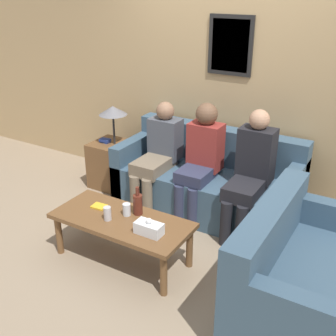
{
  "coord_description": "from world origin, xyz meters",
  "views": [
    {
      "loc": [
        1.71,
        -3.22,
        2.31
      ],
      "look_at": [
        -0.12,
        -0.14,
        0.7
      ],
      "focal_mm": 45.0,
      "sensor_mm": 36.0,
      "label": 1
    }
  ],
  "objects_px": {
    "couch_side": "(301,280)",
    "person_left": "(158,152)",
    "drinking_glass": "(127,209)",
    "wine_bottle": "(138,204)",
    "couch_main": "(208,183)",
    "coffee_table": "(122,224)",
    "person_middle": "(201,157)",
    "person_right": "(250,170)"
  },
  "relations": [
    {
      "from": "couch_main",
      "to": "person_left",
      "type": "relative_size",
      "value": 1.69
    },
    {
      "from": "coffee_table",
      "to": "person_middle",
      "type": "distance_m",
      "value": 1.13
    },
    {
      "from": "couch_main",
      "to": "person_right",
      "type": "relative_size",
      "value": 1.58
    },
    {
      "from": "couch_main",
      "to": "couch_side",
      "type": "xyz_separation_m",
      "value": [
        1.29,
        -1.1,
        0.0
      ]
    },
    {
      "from": "couch_main",
      "to": "person_left",
      "type": "xyz_separation_m",
      "value": [
        -0.52,
        -0.16,
        0.31
      ]
    },
    {
      "from": "drinking_glass",
      "to": "couch_main",
      "type": "bearing_deg",
      "value": 78.33
    },
    {
      "from": "coffee_table",
      "to": "person_right",
      "type": "height_order",
      "value": "person_right"
    },
    {
      "from": "person_left",
      "to": "person_middle",
      "type": "relative_size",
      "value": 0.94
    },
    {
      "from": "drinking_glass",
      "to": "person_middle",
      "type": "distance_m",
      "value": 1.03
    },
    {
      "from": "wine_bottle",
      "to": "couch_side",
      "type": "bearing_deg",
      "value": -1.0
    },
    {
      "from": "person_left",
      "to": "person_right",
      "type": "relative_size",
      "value": 0.93
    },
    {
      "from": "couch_main",
      "to": "wine_bottle",
      "type": "relative_size",
      "value": 7.35
    },
    {
      "from": "couch_main",
      "to": "coffee_table",
      "type": "xyz_separation_m",
      "value": [
        -0.24,
        -1.22,
        0.06
      ]
    },
    {
      "from": "couch_side",
      "to": "wine_bottle",
      "type": "relative_size",
      "value": 5.25
    },
    {
      "from": "person_right",
      "to": "person_left",
      "type": "bearing_deg",
      "value": 178.78
    },
    {
      "from": "wine_bottle",
      "to": "person_left",
      "type": "bearing_deg",
      "value": 111.31
    },
    {
      "from": "person_right",
      "to": "couch_side",
      "type": "bearing_deg",
      "value": -50.41
    },
    {
      "from": "couch_main",
      "to": "person_middle",
      "type": "bearing_deg",
      "value": -96.49
    },
    {
      "from": "coffee_table",
      "to": "wine_bottle",
      "type": "relative_size",
      "value": 4.72
    },
    {
      "from": "person_right",
      "to": "coffee_table",
      "type": "bearing_deg",
      "value": -126.54
    },
    {
      "from": "couch_main",
      "to": "drinking_glass",
      "type": "relative_size",
      "value": 17.51
    },
    {
      "from": "person_left",
      "to": "couch_side",
      "type": "bearing_deg",
      "value": -27.5
    },
    {
      "from": "couch_main",
      "to": "coffee_table",
      "type": "distance_m",
      "value": 1.24
    },
    {
      "from": "coffee_table",
      "to": "drinking_glass",
      "type": "distance_m",
      "value": 0.13
    },
    {
      "from": "drinking_glass",
      "to": "person_left",
      "type": "height_order",
      "value": "person_left"
    },
    {
      "from": "couch_main",
      "to": "person_right",
      "type": "xyz_separation_m",
      "value": [
        0.53,
        -0.18,
        0.35
      ]
    },
    {
      "from": "person_middle",
      "to": "drinking_glass",
      "type": "bearing_deg",
      "value": -102.47
    },
    {
      "from": "coffee_table",
      "to": "person_middle",
      "type": "xyz_separation_m",
      "value": [
        0.22,
        1.06,
        0.3
      ]
    },
    {
      "from": "wine_bottle",
      "to": "person_right",
      "type": "xyz_separation_m",
      "value": [
        0.69,
        0.89,
        0.14
      ]
    },
    {
      "from": "drinking_glass",
      "to": "person_left",
      "type": "xyz_separation_m",
      "value": [
        -0.29,
        0.98,
        0.14
      ]
    },
    {
      "from": "couch_main",
      "to": "coffee_table",
      "type": "relative_size",
      "value": 1.56
    },
    {
      "from": "person_left",
      "to": "person_right",
      "type": "height_order",
      "value": "person_right"
    },
    {
      "from": "couch_side",
      "to": "person_middle",
      "type": "xyz_separation_m",
      "value": [
        -1.3,
        0.95,
        0.36
      ]
    },
    {
      "from": "drinking_glass",
      "to": "person_middle",
      "type": "height_order",
      "value": "person_middle"
    },
    {
      "from": "person_left",
      "to": "drinking_glass",
      "type": "bearing_deg",
      "value": -73.83
    },
    {
      "from": "drinking_glass",
      "to": "person_right",
      "type": "distance_m",
      "value": 1.24
    },
    {
      "from": "couch_main",
      "to": "drinking_glass",
      "type": "distance_m",
      "value": 1.18
    },
    {
      "from": "couch_side",
      "to": "drinking_glass",
      "type": "height_order",
      "value": "couch_side"
    },
    {
      "from": "couch_side",
      "to": "person_right",
      "type": "xyz_separation_m",
      "value": [
        -0.76,
        0.92,
        0.35
      ]
    },
    {
      "from": "coffee_table",
      "to": "person_right",
      "type": "distance_m",
      "value": 1.32
    },
    {
      "from": "coffee_table",
      "to": "wine_bottle",
      "type": "height_order",
      "value": "wine_bottle"
    },
    {
      "from": "couch_side",
      "to": "person_left",
      "type": "bearing_deg",
      "value": 62.5
    }
  ]
}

